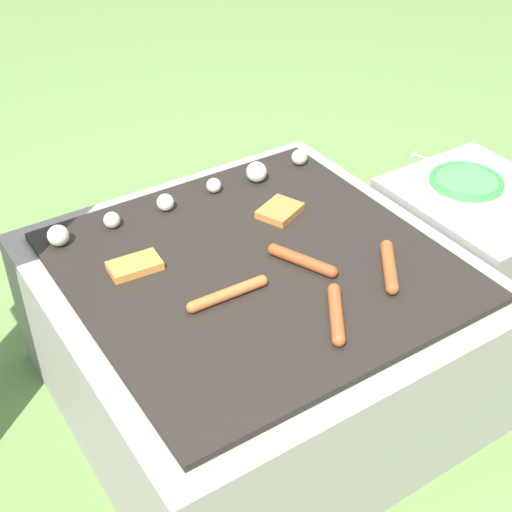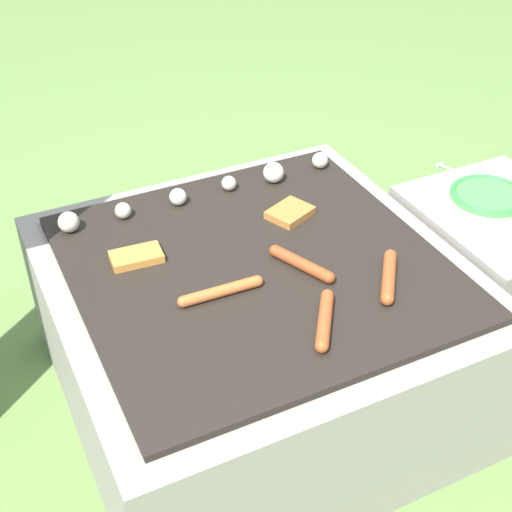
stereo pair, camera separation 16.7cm
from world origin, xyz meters
name	(u,v)px [view 2 (the right image)]	position (x,y,z in m)	size (l,w,h in m)	color
ground_plane	(256,390)	(0.00, 0.00, 0.00)	(14.00, 14.00, 0.00)	#608442
grill	(256,331)	(0.00, 0.00, 0.22)	(0.95, 0.95, 0.43)	gray
side_ledge	(489,275)	(0.69, -0.08, 0.22)	(0.41, 0.47, 0.43)	gray
sausage_front_center	(221,291)	(-0.12, -0.08, 0.45)	(0.20, 0.03, 0.03)	#B7602D
sausage_mid_left	(301,264)	(0.09, -0.07, 0.45)	(0.09, 0.17, 0.03)	#93421E
sausage_front_right	(325,320)	(0.03, -0.26, 0.45)	(0.12, 0.16, 0.03)	#A34C23
sausage_front_left	(389,277)	(0.24, -0.20, 0.45)	(0.13, 0.16, 0.03)	#A34C23
bread_slice_center	(136,257)	(-0.25, 0.13, 0.44)	(0.13, 0.08, 0.02)	#D18438
bread_slice_left	(290,213)	(0.17, 0.14, 0.44)	(0.13, 0.12, 0.02)	#B27033
mushroom_row	(205,189)	(0.00, 0.32, 0.46)	(0.78, 0.06, 0.06)	beige
plate_colorful	(488,195)	(0.69, -0.01, 0.44)	(0.20, 0.20, 0.02)	#4CB24C
fork_utensil	(468,177)	(0.71, 0.10, 0.44)	(0.09, 0.21, 0.01)	silver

